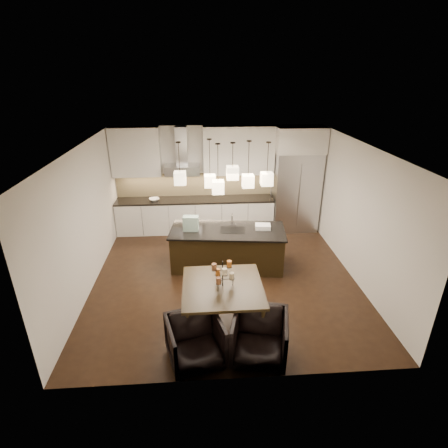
{
  "coord_description": "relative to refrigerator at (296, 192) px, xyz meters",
  "views": [
    {
      "loc": [
        -0.47,
        -6.45,
        4.11
      ],
      "look_at": [
        0.0,
        0.2,
        1.15
      ],
      "focal_mm": 28.0,
      "sensor_mm": 36.0,
      "label": 1
    }
  ],
  "objects": [
    {
      "name": "ceiling",
      "position": [
        -2.1,
        -2.38,
        1.73
      ],
      "size": [
        5.5,
        5.5,
        0.02
      ],
      "primitive_type": "cube",
      "color": "white",
      "rests_on": "wall_back"
    },
    {
      "name": "refrigerator",
      "position": [
        0.0,
        0.0,
        0.0
      ],
      "size": [
        1.2,
        0.72,
        2.15
      ],
      "primitive_type": "cube",
      "color": "#B7B7BA",
      "rests_on": "floor"
    },
    {
      "name": "upper_cab_right",
      "position": [
        -1.55,
        0.19,
        1.1
      ],
      "size": [
        1.85,
        0.35,
        1.25
      ],
      "primitive_type": "cube",
      "color": "silver",
      "rests_on": "wall_back"
    },
    {
      "name": "candle_d",
      "position": [
        -2.13,
        -3.84,
        0.09
      ],
      "size": [
        0.08,
        0.08,
        0.11
      ],
      "primitive_type": "cylinder",
      "rotation": [
        0.0,
        0.0,
        0.0
      ],
      "color": "orange",
      "rests_on": "candelabra"
    },
    {
      "name": "fridge_panel",
      "position": [
        0.0,
        0.0,
        1.4
      ],
      "size": [
        1.26,
        0.72,
        0.65
      ],
      "primitive_type": "cube",
      "color": "silver",
      "rests_on": "refrigerator"
    },
    {
      "name": "food_container",
      "position": [
        -1.22,
        -1.91,
        -0.13
      ],
      "size": [
        0.35,
        0.27,
        0.1
      ],
      "primitive_type": "cube",
      "rotation": [
        0.0,
        0.0,
        -0.11
      ],
      "color": "silver",
      "rests_on": "island_top"
    },
    {
      "name": "lower_cabinets",
      "position": [
        -2.73,
        0.05,
        -0.64
      ],
      "size": [
        4.21,
        0.62,
        0.88
      ],
      "primitive_type": "cube",
      "color": "silver",
      "rests_on": "floor"
    },
    {
      "name": "wall_front",
      "position": [
        -2.1,
        -5.14,
        0.32
      ],
      "size": [
        5.5,
        0.02,
        2.8
      ],
      "primitive_type": "cube",
      "color": "silver",
      "rests_on": "ground"
    },
    {
      "name": "countertop",
      "position": [
        -2.73,
        0.05,
        -0.17
      ],
      "size": [
        4.21,
        0.66,
        0.04
      ],
      "primitive_type": "cube",
      "color": "black",
      "rests_on": "lower_cabinets"
    },
    {
      "name": "candle_a",
      "position": [
        -2.1,
        -3.93,
        -0.08
      ],
      "size": [
        0.08,
        0.08,
        0.11
      ],
      "primitive_type": "cylinder",
      "rotation": [
        0.0,
        0.0,
        0.0
      ],
      "color": "beige",
      "rests_on": "candelabra"
    },
    {
      "name": "hood_canopy",
      "position": [
        -3.03,
        0.1,
        0.65
      ],
      "size": [
        0.9,
        0.52,
        0.24
      ],
      "primitive_type": "cube",
      "color": "#B7B7BA",
      "rests_on": "wall_back"
    },
    {
      "name": "wall_right",
      "position": [
        0.66,
        -2.38,
        0.32
      ],
      "size": [
        0.02,
        5.5,
        2.8
      ],
      "primitive_type": "cube",
      "color": "silver",
      "rests_on": "ground"
    },
    {
      "name": "pendant_c",
      "position": [
        -1.91,
        -1.95,
        1.11
      ],
      "size": [
        0.24,
        0.24,
        0.26
      ],
      "primitive_type": "cube",
      "color": "beige",
      "rests_on": "ceiling"
    },
    {
      "name": "pendant_f",
      "position": [
        -2.21,
        -2.03,
        0.84
      ],
      "size": [
        0.24,
        0.24,
        0.26
      ],
      "primitive_type": "cube",
      "color": "beige",
      "rests_on": "ceiling"
    },
    {
      "name": "island_body",
      "position": [
        -2.0,
        -1.92,
        -0.65
      ],
      "size": [
        2.52,
        1.24,
        0.85
      ],
      "primitive_type": "cube",
      "rotation": [
        0.0,
        0.0,
        -0.11
      ],
      "color": "black",
      "rests_on": "floor"
    },
    {
      "name": "island_top",
      "position": [
        -2.0,
        -1.92,
        -0.2
      ],
      "size": [
        2.61,
        1.32,
        0.04
      ],
      "primitive_type": "cube",
      "rotation": [
        0.0,
        0.0,
        -0.11
      ],
      "color": "black",
      "rests_on": "island_body"
    },
    {
      "name": "tote_bag",
      "position": [
        -2.8,
        -1.89,
        -0.02
      ],
      "size": [
        0.35,
        0.21,
        0.33
      ],
      "primitive_type": "cube",
      "rotation": [
        0.0,
        0.0,
        -0.11
      ],
      "color": "#296745",
      "rests_on": "island_top"
    },
    {
      "name": "upper_cab_left",
      "position": [
        -4.2,
        0.19,
        1.1
      ],
      "size": [
        1.25,
        0.35,
        1.25
      ],
      "primitive_type": "cube",
      "color": "silver",
      "rests_on": "wall_back"
    },
    {
      "name": "faucet",
      "position": [
        -1.9,
        -1.83,
        0.0
      ],
      "size": [
        0.12,
        0.24,
        0.37
      ],
      "primitive_type": null,
      "rotation": [
        0.0,
        0.0,
        -0.11
      ],
      "color": "silver",
      "rests_on": "island_top"
    },
    {
      "name": "candle_e",
      "position": [
        -2.39,
        -3.91,
        0.09
      ],
      "size": [
        0.08,
        0.08,
        0.11
      ],
      "primitive_type": "cylinder",
      "rotation": [
        0.0,
        0.0,
        0.0
      ],
      "color": "brown",
      "rests_on": "candelabra"
    },
    {
      "name": "hood_chimney",
      "position": [
        -3.03,
        0.21,
        1.24
      ],
      "size": [
        0.3,
        0.28,
        0.96
      ],
      "primitive_type": "cube",
      "color": "#B7B7BA",
      "rests_on": "hood_canopy"
    },
    {
      "name": "wall_back",
      "position": [
        -2.1,
        0.38,
        0.32
      ],
      "size": [
        5.5,
        0.02,
        2.8
      ],
      "primitive_type": "cube",
      "color": "silver",
      "rests_on": "ground"
    },
    {
      "name": "candle_b",
      "position": [
        -2.32,
        -3.81,
        -0.08
      ],
      "size": [
        0.08,
        0.08,
        0.11
      ],
      "primitive_type": "cylinder",
      "rotation": [
        0.0,
        0.0,
        0.0
      ],
      "color": "orange",
      "rests_on": "candelabra"
    },
    {
      "name": "pendant_a",
      "position": [
        -2.98,
        -1.83,
        0.98
      ],
      "size": [
        0.24,
        0.24,
        0.26
      ],
      "primitive_type": "cube",
      "color": "beige",
      "rests_on": "ceiling"
    },
    {
      "name": "armchair_left",
      "position": [
        -2.71,
        -4.74,
        -0.7
      ],
      "size": [
        0.98,
        1.0,
        0.74
      ],
      "primitive_type": "imported",
      "rotation": [
        0.0,
        0.0,
        0.26
      ],
      "color": "black",
      "rests_on": "floor"
    },
    {
      "name": "wall_left",
      "position": [
        -4.86,
        -2.38,
        0.32
      ],
      "size": [
        0.02,
        5.5,
        2.8
      ],
      "primitive_type": "cube",
      "color": "silver",
      "rests_on": "ground"
    },
    {
      "name": "pendant_d",
      "position": [
        -1.57,
        -1.8,
        0.88
      ],
      "size": [
        0.24,
        0.24,
        0.26
      ],
      "primitive_type": "cube",
      "color": "beige",
      "rests_on": "ceiling"
    },
    {
      "name": "backsplash",
      "position": [
        -2.73,
        0.35,
        0.16
      ],
      "size": [
        4.21,
        0.02,
        0.63
      ],
      "primitive_type": "cube",
      "color": "tan",
      "rests_on": "countertop"
    },
    {
      "name": "fruit_bowl",
      "position": [
        -3.8,
        0.0,
        -0.12
      ],
      "size": [
        0.32,
        0.32,
        0.06
      ],
      "primitive_type": "imported",
      "rotation": [
        0.0,
        0.0,
        0.28
      ],
      "color": "silver",
      "rests_on": "countertop"
    },
    {
      "name": "candelabra",
      "position": [
        -2.25,
        -3.93,
        -0.04
      ],
      "size": [
        0.39,
        0.39,
        0.47
      ],
      "primitive_type": null,
      "rotation": [
        0.0,
        0.0,
        0.0
      ],
      "color": "black",
      "rests_on": "dining_table"
    },
    {
      "name": "armchair_right",
      "position": [
        -1.74,
        -4.73,
        -0.69
      ],
      "size": [
        0.99,
        1.01,
        0.77
      ],
      "primitive_type": "imported",
      "rotation": [
        0.0,
        0.0,
        -0.23
      ],
      "color": "black",
      "rests_on": "floor"
    },
    {
      "name": "dining_table",
      "position": [
        -2.25,
        -3.93,
        -0.67
      ],
      "size": [
        1.34,
        1.34,
        0.8
      ],
      "primitive_type": null,
      "rotation": [
        0.0,
        0.0,
        0.0
      ],
      "color": "black",
      "rests_on": "floor"
    },
    {
      "name": "pendant_b",
      "position": [
        -2.36,
        -1.54,
        0.82
      ],
      "size": [
        0.24,
        0.24,
        0.26
      ],
      "primitive_type": "cube",
      "color": "beige",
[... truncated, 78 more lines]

